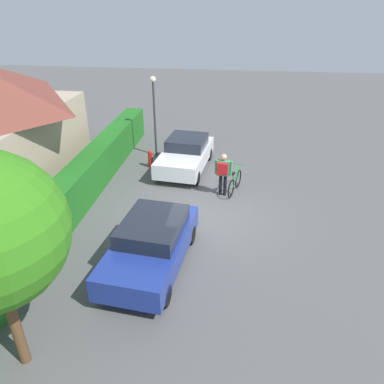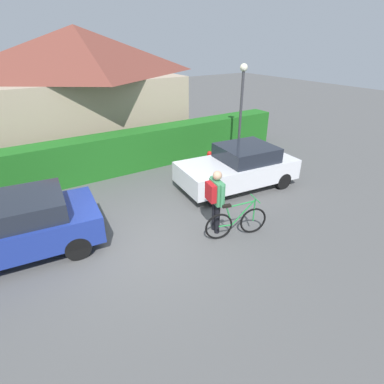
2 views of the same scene
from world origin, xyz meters
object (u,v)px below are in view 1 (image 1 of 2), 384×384
at_px(parked_car_far, 186,154).
at_px(bicycle, 235,183).
at_px(person_rider, 223,171).
at_px(fire_hydrant, 150,159).
at_px(parked_car_near, 151,243).
at_px(street_lamp, 154,105).

relative_size(parked_car_far, bicycle, 2.52).
bearing_deg(person_rider, fire_hydrant, 55.90).
height_order(parked_car_far, person_rider, person_rider).
xyz_separation_m(parked_car_far, bicycle, (-2.00, -2.25, -0.31)).
bearing_deg(bicycle, person_rider, 126.07).
xyz_separation_m(parked_car_near, person_rider, (4.53, -1.79, 0.30)).
height_order(bicycle, person_rider, person_rider).
bearing_deg(street_lamp, person_rider, -137.45).
relative_size(person_rider, fire_hydrant, 2.13).
bearing_deg(street_lamp, bicycle, -131.08).
xyz_separation_m(parked_car_far, person_rider, (-2.34, -1.78, 0.34)).
distance_m(bicycle, street_lamp, 5.61).
bearing_deg(bicycle, fire_hydrant, 63.13).
xyz_separation_m(parked_car_near, fire_hydrant, (6.84, 1.62, -0.34)).
bearing_deg(fire_hydrant, person_rider, -124.10).
bearing_deg(street_lamp, parked_car_far, -130.46).
xyz_separation_m(person_rider, street_lamp, (3.76, 3.45, 1.44)).
height_order(parked_car_far, bicycle, parked_car_far).
bearing_deg(person_rider, bicycle, -53.93).
relative_size(parked_car_near, street_lamp, 1.11).
xyz_separation_m(parked_car_far, fire_hydrant, (-0.03, 1.62, -0.30)).
distance_m(parked_car_far, bicycle, 3.03).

